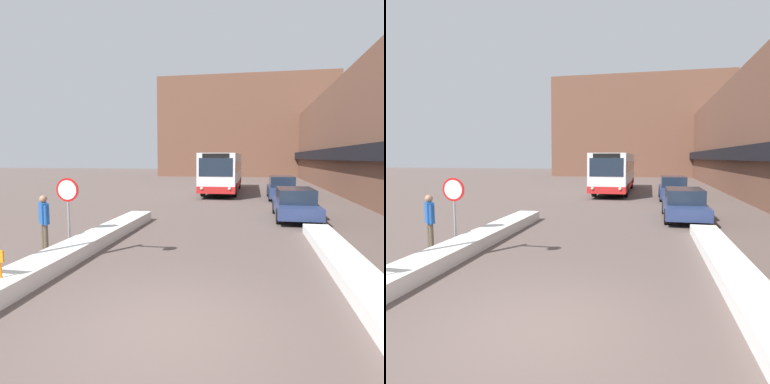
# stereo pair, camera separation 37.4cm
# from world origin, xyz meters

# --- Properties ---
(ground_plane) EXTENTS (160.00, 160.00, 0.00)m
(ground_plane) POSITION_xyz_m (0.00, 0.00, 0.00)
(ground_plane) COLOR brown
(building_row_right) EXTENTS (5.50, 60.00, 8.79)m
(building_row_right) POSITION_xyz_m (9.97, 24.00, 4.38)
(building_row_right) COLOR brown
(building_row_right) RESTS_ON ground_plane
(building_backdrop_far) EXTENTS (26.00, 8.00, 14.76)m
(building_backdrop_far) POSITION_xyz_m (0.00, 49.03, 7.38)
(building_backdrop_far) COLOR brown
(building_backdrop_far) RESTS_ON ground_plane
(snow_bank_left) EXTENTS (0.90, 14.09, 0.38)m
(snow_bank_left) POSITION_xyz_m (-3.60, 2.33, 0.19)
(snow_bank_left) COLOR silver
(snow_bank_left) RESTS_ON ground_plane
(snow_bank_right) EXTENTS (0.90, 12.94, 0.33)m
(snow_bank_right) POSITION_xyz_m (3.60, 1.44, 0.16)
(snow_bank_right) COLOR silver
(snow_bank_right) RESTS_ON ground_plane
(city_bus) EXTENTS (2.55, 11.41, 3.09)m
(city_bus) POSITION_xyz_m (-1.10, 22.55, 1.68)
(city_bus) COLOR silver
(city_bus) RESTS_ON ground_plane
(parked_car_front) EXTENTS (1.82, 4.47, 1.38)m
(parked_car_front) POSITION_xyz_m (3.20, 10.85, 0.70)
(parked_car_front) COLOR navy
(parked_car_front) RESTS_ON ground_plane
(parked_car_back) EXTENTS (1.81, 4.60, 1.54)m
(parked_car_back) POSITION_xyz_m (3.20, 18.48, 0.76)
(parked_car_back) COLOR navy
(parked_car_back) RESTS_ON ground_plane
(stop_sign) EXTENTS (0.76, 0.08, 2.12)m
(stop_sign) POSITION_xyz_m (-4.53, 4.84, 1.53)
(stop_sign) COLOR gray
(stop_sign) RESTS_ON ground_plane
(pedestrian) EXTENTS (0.46, 0.46, 1.67)m
(pedestrian) POSITION_xyz_m (-4.76, 3.89, 1.00)
(pedestrian) COLOR brown
(pedestrian) RESTS_ON ground_plane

